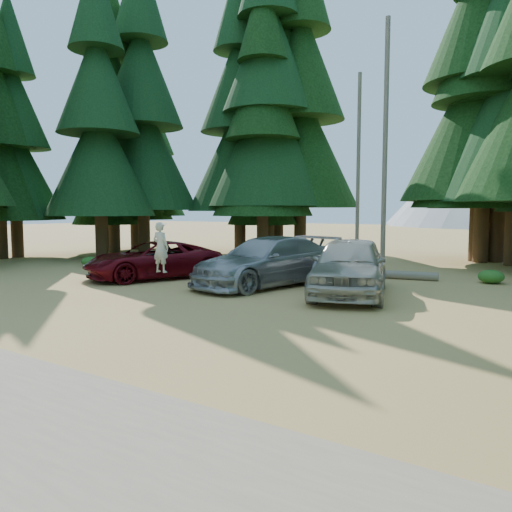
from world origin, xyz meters
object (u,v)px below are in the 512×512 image
object	(u,v)px
silver_minivan_right	(350,266)
frisbee_player	(161,247)
log_right	(371,274)
log_mid	(359,268)
silver_minivan_center	(267,261)
log_left	(287,266)
red_pickup	(153,260)

from	to	relation	value
silver_minivan_right	frisbee_player	size ratio (longest dim) A/B	3.13
log_right	log_mid	bearing A→B (deg)	116.56
silver_minivan_center	frisbee_player	xyz separation A→B (m)	(-2.84, -2.36, 0.54)
silver_minivan_right	log_mid	size ratio (longest dim) A/B	1.44
log_mid	frisbee_player	bearing A→B (deg)	-74.85
silver_minivan_center	silver_minivan_right	world-z (taller)	silver_minivan_right
log_left	log_mid	xyz separation A→B (m)	(3.15, 0.77, 0.01)
frisbee_player	log_right	size ratio (longest dim) A/B	0.34
log_left	log_right	distance (m)	4.30
frisbee_player	log_right	world-z (taller)	frisbee_player
log_left	log_mid	world-z (taller)	log_mid
red_pickup	log_left	distance (m)	6.34
red_pickup	silver_minivan_center	world-z (taller)	silver_minivan_center
silver_minivan_right	silver_minivan_center	bearing A→B (deg)	157.32
log_left	log_mid	distance (m)	3.24
silver_minivan_right	log_mid	world-z (taller)	silver_minivan_right
silver_minivan_center	silver_minivan_right	bearing A→B (deg)	9.44
silver_minivan_right	log_right	xyz separation A→B (m)	(-0.93, 4.31, -0.77)
silver_minivan_right	frisbee_player	bearing A→B (deg)	-179.24
frisbee_player	silver_minivan_right	bearing A→B (deg)	-163.88
log_right	frisbee_player	bearing A→B (deg)	-138.83
silver_minivan_center	log_mid	xyz separation A→B (m)	(1.21, 5.54, -0.71)
log_right	silver_minivan_right	bearing A→B (deg)	-88.02
log_left	log_right	world-z (taller)	log_right
frisbee_player	log_mid	size ratio (longest dim) A/B	0.46
frisbee_player	log_left	world-z (taller)	frisbee_player
log_left	log_mid	size ratio (longest dim) A/B	1.10
silver_minivan_center	red_pickup	bearing A→B (deg)	-155.37
log_right	log_left	bearing A→B (deg)	160.46
silver_minivan_right	log_left	world-z (taller)	silver_minivan_right
silver_minivan_center	log_mid	bearing A→B (deg)	91.28
red_pickup	log_mid	size ratio (longest dim) A/B	1.39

